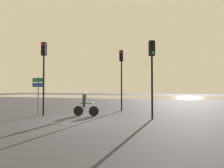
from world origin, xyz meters
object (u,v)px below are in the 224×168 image
object	(u,v)px
traffic_light_near_left	(44,65)
traffic_light_near_right	(152,65)
cyclist	(85,104)
traffic_light_center	(121,69)
direction_sign_post	(38,89)

from	to	relation	value
traffic_light_near_left	traffic_light_near_right	bearing A→B (deg)	-175.20
traffic_light_near_left	cyclist	xyz separation A→B (m)	(2.80, 0.59, -2.60)
traffic_light_center	traffic_light_near_left	world-z (taller)	traffic_light_center
traffic_light_center	direction_sign_post	bearing A→B (deg)	41.58
traffic_light_center	traffic_light_near_right	distance (m)	4.36
traffic_light_center	cyclist	bearing A→B (deg)	67.56
direction_sign_post	traffic_light_near_left	bearing A→B (deg)	-177.14
direction_sign_post	cyclist	world-z (taller)	direction_sign_post
direction_sign_post	traffic_light_center	bearing A→B (deg)	-128.49
traffic_light_near_left	cyclist	bearing A→B (deg)	-168.34
traffic_light_near_left	direction_sign_post	distance (m)	1.72
traffic_light_near_right	traffic_light_near_left	xyz separation A→B (m)	(-7.14, -0.63, 0.18)
traffic_light_near_left	direction_sign_post	bearing A→B (deg)	-10.42
traffic_light_center	traffic_light_near_left	size ratio (longest dim) A/B	1.01
traffic_light_near_right	cyclist	size ratio (longest dim) A/B	2.76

